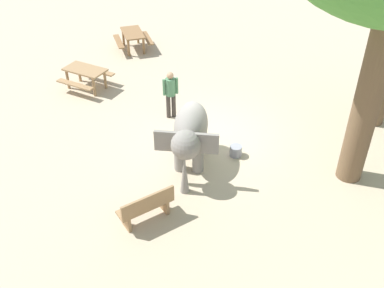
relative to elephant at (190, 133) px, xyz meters
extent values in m
plane|color=#BAA88C|center=(-0.27, -1.56, -1.09)|extent=(60.00, 60.00, 0.00)
cylinder|color=gray|center=(-0.31, 0.17, -0.73)|extent=(0.32, 0.32, 0.73)
cylinder|color=gray|center=(0.18, 0.30, -0.73)|extent=(0.32, 0.32, 0.73)
cylinder|color=gray|center=(-0.05, -0.80, -0.73)|extent=(0.32, 0.32, 0.73)
cylinder|color=gray|center=(0.44, -0.67, -0.73)|extent=(0.32, 0.32, 0.73)
ellipsoid|color=gray|center=(0.07, -0.25, 0.07)|extent=(1.36, 2.00, 1.09)
sphere|color=gray|center=(-0.23, 0.84, 0.21)|extent=(0.78, 0.78, 0.78)
cone|color=gray|center=(-0.30, 1.12, -0.48)|extent=(0.24, 0.24, 1.22)
cube|color=gray|center=(-0.69, 0.59, 0.21)|extent=(0.63, 0.26, 0.58)
cube|color=gray|center=(0.30, 0.86, 0.21)|extent=(0.63, 0.26, 0.58)
cylinder|color=#3F3833|center=(1.45, -2.19, -0.68)|extent=(0.14, 0.14, 0.82)
cylinder|color=#3F3833|center=(1.60, -2.09, -0.68)|extent=(0.14, 0.14, 0.82)
cylinder|color=#4C7F59|center=(1.52, -2.14, 0.02)|extent=(0.32, 0.32, 0.58)
sphere|color=tan|center=(1.52, -2.14, 0.42)|extent=(0.22, 0.22, 0.22)
cylinder|color=#4C7F59|center=(1.36, -2.27, 0.03)|extent=(0.09, 0.09, 0.55)
cylinder|color=#4C7F59|center=(1.69, -2.01, 0.03)|extent=(0.09, 0.09, 0.55)
cylinder|color=brown|center=(-4.25, -1.14, 1.32)|extent=(0.67, 0.67, 4.84)
cube|color=#9E7A51|center=(0.19, 2.41, -0.64)|extent=(1.13, 1.38, 0.06)
cube|color=#9E7A51|center=(0.05, 2.51, -0.41)|extent=(0.85, 1.18, 0.40)
cube|color=#9E7A51|center=(0.49, 2.85, -0.88)|extent=(0.34, 0.27, 0.42)
cube|color=#9E7A51|center=(-0.11, 1.98, -0.88)|extent=(0.34, 0.27, 0.42)
cube|color=#9E7A51|center=(5.18, -2.80, -0.34)|extent=(1.58, 0.97, 0.06)
cylinder|color=#9E7A51|center=(5.81, -2.55, -0.73)|extent=(0.10, 0.10, 0.72)
cylinder|color=#9E7A51|center=(5.74, -3.19, -0.73)|extent=(0.10, 0.10, 0.72)
cylinder|color=#9E7A51|center=(4.62, -2.41, -0.73)|extent=(0.10, 0.10, 0.72)
cylinder|color=#9E7A51|center=(4.55, -3.05, -0.73)|extent=(0.10, 0.10, 0.72)
cube|color=#9E7A51|center=(5.25, -2.18, -0.65)|extent=(1.52, 0.41, 0.05)
cube|color=#9E7A51|center=(5.11, -3.41, -0.65)|extent=(1.52, 0.41, 0.05)
cube|color=olive|center=(5.22, -6.52, -0.34)|extent=(1.57, 1.67, 0.06)
cylinder|color=olive|center=(4.60, -6.26, -0.73)|extent=(0.10, 0.10, 0.72)
cylinder|color=olive|center=(5.09, -5.85, -0.73)|extent=(0.10, 0.10, 0.72)
cylinder|color=olive|center=(5.35, -7.19, -0.73)|extent=(0.10, 0.10, 0.72)
cylinder|color=olive|center=(5.85, -6.78, -0.73)|extent=(0.10, 0.10, 0.72)
cube|color=olive|center=(4.74, -6.91, -0.65)|extent=(1.13, 1.31, 0.05)
cube|color=olive|center=(5.70, -6.13, -0.65)|extent=(1.13, 1.31, 0.05)
cylinder|color=gray|center=(-1.08, -0.89, -0.93)|extent=(0.36, 0.36, 0.32)
camera|label=1|loc=(-3.74, 9.26, 6.79)|focal=41.67mm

